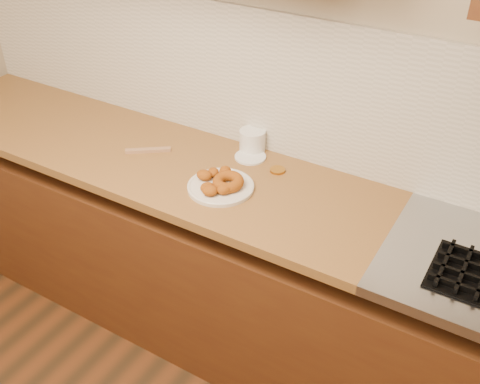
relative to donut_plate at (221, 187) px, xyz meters
name	(u,v)px	position (x,y,z in m)	size (l,w,h in m)	color
wall_back	(306,55)	(0.16, 0.38, 0.44)	(4.00, 0.02, 2.70)	tan
base_cabinet	(261,287)	(0.16, 0.07, -0.52)	(3.60, 0.60, 0.77)	#4E2910
butcher_block	(135,152)	(-0.49, 0.07, -0.03)	(2.30, 0.62, 0.04)	brown
backsplash	(302,92)	(0.16, 0.37, 0.29)	(3.60, 0.02, 0.60)	beige
donut_plate	(221,187)	(0.00, 0.00, 0.00)	(0.26, 0.26, 0.01)	beige
ring_donut	(228,182)	(0.03, 0.01, 0.03)	(0.12, 0.12, 0.04)	#9D5B14
fried_dough_chunks	(214,181)	(-0.02, -0.02, 0.03)	(0.19, 0.21, 0.05)	#9D5B14
plastic_tub	(252,140)	(-0.04, 0.32, 0.04)	(0.11, 0.11, 0.09)	silver
tub_lid	(250,157)	(-0.02, 0.26, 0.00)	(0.13, 0.13, 0.01)	silver
brass_jar_lid	(277,170)	(0.13, 0.23, 0.00)	(0.06, 0.06, 0.01)	#AC7123
wooden_utensil	(148,150)	(-0.42, 0.08, 0.00)	(0.20, 0.02, 0.02)	#996E4B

